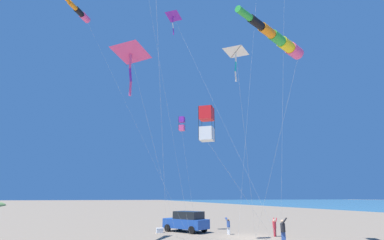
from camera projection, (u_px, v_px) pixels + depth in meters
The scene contains 13 objects.
ground_plane at pixel (247, 237), 23.12m from camera, with size 600.00×600.00×0.00m, color #756654.
parked_car at pixel (187, 221), 26.88m from camera, with size 4.01×4.57×1.85m.
cooler_box at pixel (160, 230), 25.99m from camera, with size 0.62×0.42×0.42m.
person_adult_flyer at pixel (283, 229), 20.41m from camera, with size 0.62×0.60×1.73m.
person_child_green_jacket at pixel (228, 225), 25.02m from camera, with size 0.51×0.51×1.43m.
person_child_grey_jacket at pixel (275, 226), 23.78m from camera, with size 0.53×0.49×1.48m.
kite_delta_yellow_midlevel at pixel (173, 18), 24.68m from camera, with size 7.76×3.72×18.67m.
kite_box_rainbow_low_near at pixel (207, 124), 16.85m from camera, with size 9.10×8.78×8.38m.
kite_box_orange_high_right at pixel (182, 124), 30.21m from camera, with size 2.26×1.62×11.42m.
kite_delta_checkered_midright at pixel (236, 53), 17.47m from camera, with size 5.55×8.47×12.04m.
kite_windsock_small_distant at pixel (80, 12), 24.82m from camera, with size 11.83×5.10×19.09m.
kite_windsock_black_fish_shape at pixel (280, 40), 14.29m from camera, with size 7.09×12.98×11.12m.
kite_delta_long_streamer_right at pixel (131, 54), 18.91m from camera, with size 6.25×8.57×12.97m.
Camera 1 is at (11.12, 22.62, 3.17)m, focal length 26.64 mm.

